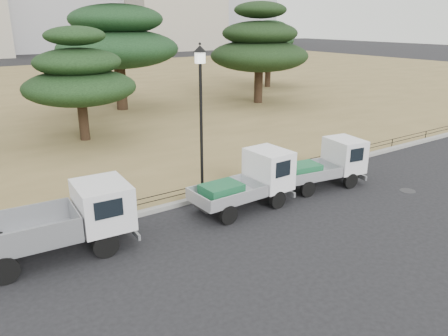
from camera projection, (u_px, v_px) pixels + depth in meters
ground at (258, 221)px, 14.46m from camera, size 220.00×220.00×0.00m
lawn at (40, 95)px, 38.32m from camera, size 120.00×56.00×0.15m
curb at (215, 194)px, 16.46m from camera, size 120.00×0.25×0.16m
truck_large at (62, 220)px, 12.12m from camera, size 4.47×2.01×1.91m
truck_kei_front at (249, 181)px, 15.30m from camera, size 3.70×1.70×1.94m
truck_kei_rear at (327, 164)px, 17.31m from camera, size 3.67×1.97×1.83m
street_lamp at (201, 96)px, 15.31m from camera, size 0.48×0.48×5.36m
pipe_fence at (213, 184)px, 16.47m from camera, size 38.00×0.04×0.40m
manhole at (408, 191)px, 17.01m from camera, size 0.60×0.60×0.01m
pine_center_left at (79, 76)px, 22.63m from camera, size 5.82×5.82×5.91m
pine_center_right at (117, 36)px, 30.11m from camera, size 8.38×8.38×8.89m
pine_east_near at (259, 46)px, 32.99m from camera, size 7.43×7.43×7.50m
pine_east_far at (269, 49)px, 41.42m from camera, size 6.14×6.14×6.17m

